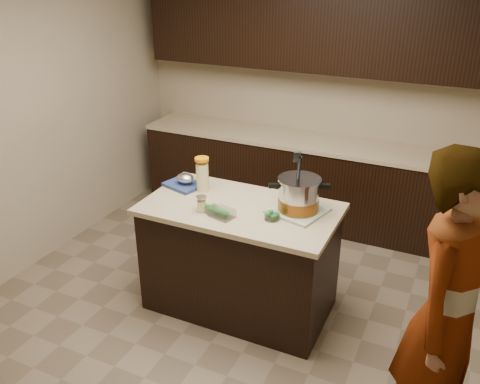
# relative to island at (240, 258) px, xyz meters

# --- Properties ---
(ground_plane) EXTENTS (4.00, 4.00, 0.00)m
(ground_plane) POSITION_rel_island_xyz_m (0.00, 0.00, -0.45)
(ground_plane) COLOR brown
(ground_plane) RESTS_ON ground
(room_shell) EXTENTS (4.04, 4.04, 2.72)m
(room_shell) POSITION_rel_island_xyz_m (0.00, 0.00, 1.26)
(room_shell) COLOR tan
(room_shell) RESTS_ON ground
(back_cabinets) EXTENTS (3.60, 0.63, 2.33)m
(back_cabinets) POSITION_rel_island_xyz_m (0.00, 1.74, 0.49)
(back_cabinets) COLOR black
(back_cabinets) RESTS_ON ground
(island) EXTENTS (1.46, 0.81, 0.90)m
(island) POSITION_rel_island_xyz_m (0.00, 0.00, 0.00)
(island) COLOR black
(island) RESTS_ON ground
(dish_towel) EXTENTS (0.44, 0.44, 0.02)m
(dish_towel) POSITION_rel_island_xyz_m (0.42, 0.10, 0.46)
(dish_towel) COLOR #5B8459
(dish_towel) RESTS_ON island
(stock_pot) EXTENTS (0.42, 0.41, 0.44)m
(stock_pot) POSITION_rel_island_xyz_m (0.42, 0.10, 0.57)
(stock_pot) COLOR #B7B7BC
(stock_pot) RESTS_ON dish_towel
(lemonade_pitcher) EXTENTS (0.14, 0.14, 0.27)m
(lemonade_pitcher) POSITION_rel_island_xyz_m (-0.40, 0.15, 0.57)
(lemonade_pitcher) COLOR #D4CC81
(lemonade_pitcher) RESTS_ON island
(mason_jar) EXTENTS (0.09, 0.09, 0.13)m
(mason_jar) POSITION_rel_island_xyz_m (-0.22, -0.19, 0.50)
(mason_jar) COLOR #D4CC81
(mason_jar) RESTS_ON island
(broccoli_tub_left) EXTENTS (0.14, 0.14, 0.05)m
(broccoli_tub_left) POSITION_rel_island_xyz_m (-0.15, -0.17, 0.47)
(broccoli_tub_left) COLOR silver
(broccoli_tub_left) RESTS_ON island
(broccoli_tub_right) EXTENTS (0.14, 0.14, 0.05)m
(broccoli_tub_right) POSITION_rel_island_xyz_m (0.29, -0.09, 0.47)
(broccoli_tub_right) COLOR silver
(broccoli_tub_right) RESTS_ON island
(broccoli_tub_rect) EXTENTS (0.20, 0.16, 0.06)m
(broccoli_tub_rect) POSITION_rel_island_xyz_m (-0.05, -0.20, 0.48)
(broccoli_tub_rect) COLOR silver
(broccoli_tub_rect) RESTS_ON island
(blue_tray) EXTENTS (0.34, 0.30, 0.11)m
(blue_tray) POSITION_rel_island_xyz_m (-0.56, 0.14, 0.49)
(blue_tray) COLOR navy
(blue_tray) RESTS_ON island
(person) EXTENTS (0.64, 0.78, 1.83)m
(person) POSITION_rel_island_xyz_m (1.52, -0.72, 0.46)
(person) COLOR gray
(person) RESTS_ON ground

